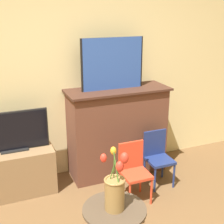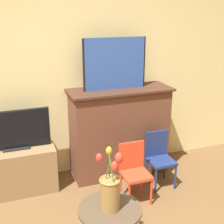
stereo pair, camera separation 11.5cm
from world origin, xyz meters
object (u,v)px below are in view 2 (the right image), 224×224
tv_monitor (15,131)px  chair_red (134,169)px  painting (115,64)px  chair_blue (159,156)px  vase_tulips (110,189)px

tv_monitor → chair_red: 1.35m
painting → chair_blue: 1.17m
tv_monitor → chair_red: size_ratio=1.19×
tv_monitor → vase_tulips: (0.60, -1.39, -0.02)m
vase_tulips → tv_monitor: bearing=113.2°
chair_blue → tv_monitor: bearing=164.6°
vase_tulips → chair_red: bearing=55.2°
painting → chair_blue: size_ratio=1.18×
painting → chair_red: size_ratio=1.18×
chair_red → chair_blue: size_ratio=1.00×
painting → chair_blue: painting is taller
chair_red → chair_blue: 0.44m
chair_blue → vase_tulips: size_ratio=1.24×
painting → chair_blue: bearing=-48.7°
tv_monitor → vase_tulips: 1.52m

